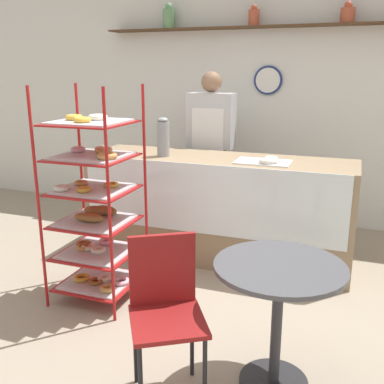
{
  "coord_description": "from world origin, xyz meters",
  "views": [
    {
      "loc": [
        1.14,
        -2.74,
        1.73
      ],
      "look_at": [
        0.0,
        0.38,
        0.81
      ],
      "focal_mm": 42.0,
      "sensor_mm": 36.0,
      "label": 1
    }
  ],
  "objects_px": {
    "cafe_table": "(278,295)",
    "cafe_chair": "(165,300)",
    "coffee_carafe": "(163,137)",
    "donut_tray_counter": "(266,161)",
    "pastry_rack": "(95,205)",
    "person_worker": "(211,148)"
  },
  "relations": [
    {
      "from": "person_worker",
      "to": "pastry_rack",
      "type": "bearing_deg",
      "value": -102.35
    },
    {
      "from": "cafe_table",
      "to": "person_worker",
      "type": "bearing_deg",
      "value": 116.34
    },
    {
      "from": "donut_tray_counter",
      "to": "cafe_chair",
      "type": "bearing_deg",
      "value": -95.83
    },
    {
      "from": "cafe_chair",
      "to": "coffee_carafe",
      "type": "xyz_separation_m",
      "value": [
        -0.76,
        1.74,
        0.59
      ]
    },
    {
      "from": "cafe_table",
      "to": "coffee_carafe",
      "type": "bearing_deg",
      "value": 131.44
    },
    {
      "from": "coffee_carafe",
      "to": "person_worker",
      "type": "bearing_deg",
      "value": 72.96
    },
    {
      "from": "pastry_rack",
      "to": "donut_tray_counter",
      "type": "bearing_deg",
      "value": 41.31
    },
    {
      "from": "person_worker",
      "to": "donut_tray_counter",
      "type": "relative_size",
      "value": 3.68
    },
    {
      "from": "pastry_rack",
      "to": "coffee_carafe",
      "type": "relative_size",
      "value": 4.6
    },
    {
      "from": "person_worker",
      "to": "cafe_table",
      "type": "xyz_separation_m",
      "value": [
        1.1,
        -2.22,
        -0.38
      ]
    },
    {
      "from": "cafe_chair",
      "to": "donut_tray_counter",
      "type": "bearing_deg",
      "value": 52.54
    },
    {
      "from": "cafe_table",
      "to": "cafe_chair",
      "type": "xyz_separation_m",
      "value": [
        -0.56,
        -0.24,
        -0.01
      ]
    },
    {
      "from": "person_worker",
      "to": "coffee_carafe",
      "type": "distance_m",
      "value": 0.78
    },
    {
      "from": "cafe_table",
      "to": "coffee_carafe",
      "type": "distance_m",
      "value": 2.08
    },
    {
      "from": "cafe_chair",
      "to": "coffee_carafe",
      "type": "relative_size",
      "value": 2.49
    },
    {
      "from": "cafe_table",
      "to": "coffee_carafe",
      "type": "xyz_separation_m",
      "value": [
        -1.32,
        1.5,
        0.58
      ]
    },
    {
      "from": "pastry_rack",
      "to": "cafe_chair",
      "type": "distance_m",
      "value": 1.22
    },
    {
      "from": "coffee_carafe",
      "to": "pastry_rack",
      "type": "bearing_deg",
      "value": -98.66
    },
    {
      "from": "person_worker",
      "to": "coffee_carafe",
      "type": "bearing_deg",
      "value": -107.04
    },
    {
      "from": "coffee_carafe",
      "to": "donut_tray_counter",
      "type": "bearing_deg",
      "value": 0.27
    },
    {
      "from": "cafe_table",
      "to": "cafe_chair",
      "type": "relative_size",
      "value": 0.83
    },
    {
      "from": "pastry_rack",
      "to": "cafe_chair",
      "type": "relative_size",
      "value": 1.84
    }
  ]
}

